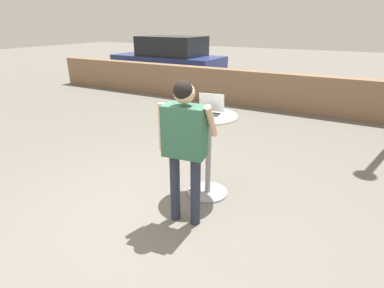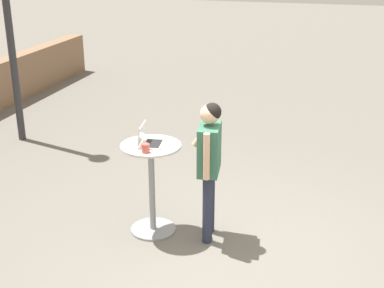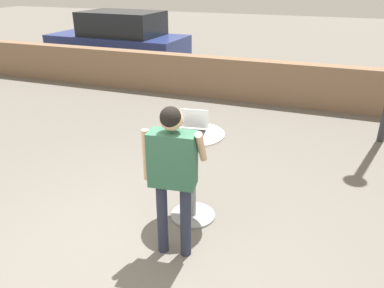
{
  "view_description": "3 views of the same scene",
  "coord_description": "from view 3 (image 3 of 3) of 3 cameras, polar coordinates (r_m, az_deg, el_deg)",
  "views": [
    {
      "loc": [
        1.74,
        -2.22,
        2.11
      ],
      "look_at": [
        0.3,
        0.44,
        0.88
      ],
      "focal_mm": 28.0,
      "sensor_mm": 36.0,
      "label": 1
    },
    {
      "loc": [
        -4.93,
        -1.02,
        3.22
      ],
      "look_at": [
        0.31,
        0.45,
        1.12
      ],
      "focal_mm": 50.0,
      "sensor_mm": 36.0,
      "label": 2
    },
    {
      "loc": [
        1.55,
        -2.58,
        2.66
      ],
      "look_at": [
        0.37,
        0.62,
        1.09
      ],
      "focal_mm": 35.0,
      "sensor_mm": 36.0,
      "label": 3
    }
  ],
  "objects": [
    {
      "name": "ground_plane",
      "position": [
        4.02,
        -8.4,
        -17.11
      ],
      "size": [
        50.0,
        50.0,
        0.0
      ],
      "primitive_type": "plane",
      "color": "slate"
    },
    {
      "name": "cafe_table",
      "position": [
        4.24,
        0.17,
        -3.81
      ],
      "size": [
        0.68,
        0.68,
        1.08
      ],
      "color": "gray",
      "rests_on": "ground_plane"
    },
    {
      "name": "coffee_mug",
      "position": [
        4.09,
        -2.96,
        2.61
      ],
      "size": [
        0.12,
        0.09,
        0.1
      ],
      "color": "#C14C42",
      "rests_on": "cafe_table"
    },
    {
      "name": "laptop",
      "position": [
        4.05,
        0.18,
        2.51
      ],
      "size": [
        0.35,
        0.3,
        0.24
      ],
      "color": "silver",
      "rests_on": "cafe_table"
    },
    {
      "name": "standing_person",
      "position": [
        3.5,
        -2.99,
        -3.28
      ],
      "size": [
        0.59,
        0.4,
        1.61
      ],
      "color": "#282D42",
      "rests_on": "ground_plane"
    },
    {
      "name": "parked_car_near_street",
      "position": [
        11.74,
        -11.04,
        15.21
      ],
      "size": [
        4.15,
        1.98,
        1.66
      ],
      "color": "navy",
      "rests_on": "ground_plane"
    },
    {
      "name": "pavement_kerb",
      "position": [
        8.6,
        9.34,
        9.5
      ],
      "size": [
        15.13,
        0.35,
        0.93
      ],
      "color": "#84664C",
      "rests_on": "ground_plane"
    }
  ]
}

